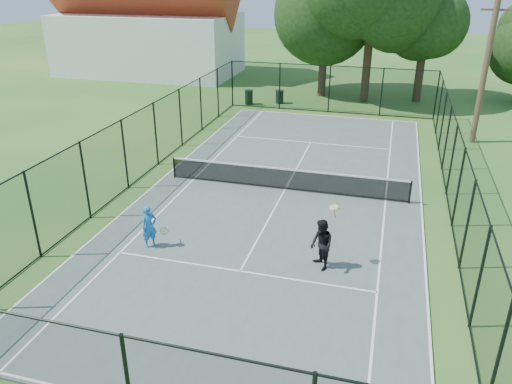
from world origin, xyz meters
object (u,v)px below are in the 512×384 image
(trash_bin_right, at_px, (280,97))
(player_blue, at_px, (149,227))
(trash_bin_left, at_px, (249,97))
(player_black, at_px, (322,245))
(tennis_net, at_px, (285,178))
(utility_pole, at_px, (485,72))

(trash_bin_right, relative_size, player_blue, 0.62)
(trash_bin_left, distance_m, player_black, 20.73)
(tennis_net, bearing_deg, trash_bin_left, 112.11)
(tennis_net, bearing_deg, trash_bin_right, 103.86)
(tennis_net, height_order, player_black, player_black)
(tennis_net, relative_size, trash_bin_right, 11.17)
(trash_bin_right, xyz_separation_m, player_blue, (0.24, -20.16, 0.33))
(trash_bin_left, bearing_deg, player_black, -67.68)
(trash_bin_right, distance_m, utility_pole, 13.46)
(trash_bin_left, distance_m, player_blue, 19.50)
(trash_bin_left, bearing_deg, player_blue, -83.46)
(trash_bin_right, bearing_deg, trash_bin_left, -158.07)
(utility_pole, bearing_deg, trash_bin_left, 161.48)
(trash_bin_right, height_order, player_blue, player_blue)
(tennis_net, bearing_deg, player_blue, -120.08)
(trash_bin_right, height_order, player_black, player_black)
(trash_bin_right, xyz_separation_m, player_black, (5.89, -19.97, 0.42))
(tennis_net, height_order, utility_pole, utility_pole)
(tennis_net, relative_size, utility_pole, 1.37)
(tennis_net, distance_m, player_black, 6.01)
(player_blue, bearing_deg, trash_bin_right, 90.69)
(player_blue, bearing_deg, tennis_net, 59.92)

